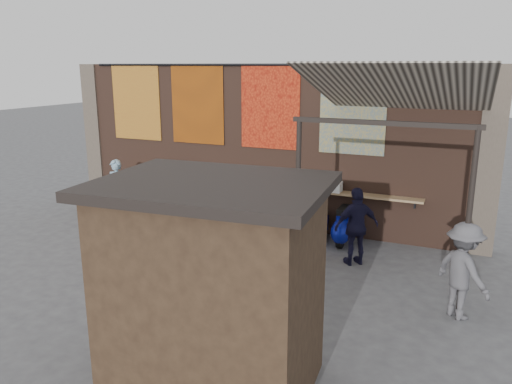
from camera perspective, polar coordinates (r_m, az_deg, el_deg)
ground at (r=10.72m, az=-5.08°, el=-7.52°), size 70.00×70.00×0.00m
brick_wall at (r=12.53m, az=0.69°, el=5.25°), size 10.00×0.40×4.00m
pier_left at (r=15.32m, az=-17.61°, el=6.24°), size 0.50×0.50×4.00m
pier_right at (r=11.56m, az=25.16°, el=3.11°), size 0.50×0.50×4.00m
eating_counter at (r=12.38m, az=-0.00°, el=0.89°), size 8.00×0.32×0.05m
shelf_box at (r=11.71m, az=8.22°, el=0.67°), size 0.63×0.30×0.23m
tapestry_redgold at (r=14.04m, az=-13.52°, el=9.95°), size 1.50×0.02×2.00m
tapestry_sun at (r=12.99m, az=-6.71°, el=9.92°), size 1.50×0.02×2.00m
tapestry_orange at (r=12.10m, az=1.61°, el=9.69°), size 1.50×0.02×2.00m
tapestry_multi at (r=11.49m, az=11.00°, el=9.19°), size 1.50×0.02×2.00m
hang_rail at (r=12.17m, az=0.27°, el=14.34°), size 9.50×0.06×0.06m
scooter_stool_0 at (r=13.59m, az=-10.97°, el=-1.23°), size 0.37×0.83×0.78m
scooter_stool_1 at (r=13.23m, az=-9.02°, el=-1.72°), size 0.34×0.76×0.72m
scooter_stool_2 at (r=13.01m, az=-6.88°, el=-1.92°), size 0.34×0.76×0.72m
scooter_stool_3 at (r=12.78m, az=-4.88°, el=-2.25°), size 0.32×0.72×0.68m
scooter_stool_4 at (r=12.42m, az=-2.54°, el=-2.49°), size 0.37×0.81×0.77m
scooter_stool_5 at (r=12.20m, az=-0.13°, el=-2.90°), size 0.34×0.76×0.72m
scooter_stool_6 at (r=12.05m, az=2.12°, el=-2.97°), size 0.38×0.83×0.79m
scooter_stool_7 at (r=11.81m, az=4.52°, el=-3.29°), size 0.39×0.87×0.82m
scooter_stool_8 at (r=11.70m, az=7.28°, el=-3.92°), size 0.32×0.71×0.67m
scooter_stool_9 at (r=11.51m, az=10.03°, el=-3.88°), size 0.40×0.89×0.85m
diner_left at (r=13.51m, az=-15.57°, el=0.21°), size 0.64×0.47×1.61m
diner_right at (r=13.19m, az=-9.25°, el=-0.01°), size 0.87×0.77×1.51m
shopper_navy at (r=10.30m, az=11.42°, el=-3.88°), size 0.98×0.90×1.61m
shopper_grey at (r=8.67m, az=22.57°, el=-8.32°), size 1.16×1.14×1.60m
shopper_tan at (r=10.68m, az=3.27°, el=-3.41°), size 0.82×0.84×1.46m
market_stall at (r=6.21m, az=-4.82°, el=-11.43°), size 2.49×1.95×2.57m
stall_roof at (r=5.76m, az=-5.10°, el=0.70°), size 2.80×2.23×0.12m
stall_sign at (r=6.78m, az=-1.73°, el=-3.87°), size 1.20×0.13×0.50m
stall_shelf at (r=7.12m, az=-1.67°, el=-10.94°), size 1.97×0.25×0.06m
awning_canvas at (r=9.69m, az=16.03°, el=11.26°), size 3.20×3.28×0.97m
awning_ledger at (r=11.26m, az=17.37°, el=13.56°), size 3.30×0.08×0.12m
awning_header at (r=8.25m, az=14.30°, el=7.65°), size 3.00×0.08×0.08m
awning_post_left at (r=8.88m, az=4.77°, el=-1.58°), size 0.09×0.09×3.10m
awning_post_right at (r=8.44m, az=23.06°, el=-3.56°), size 0.09×0.09×3.10m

